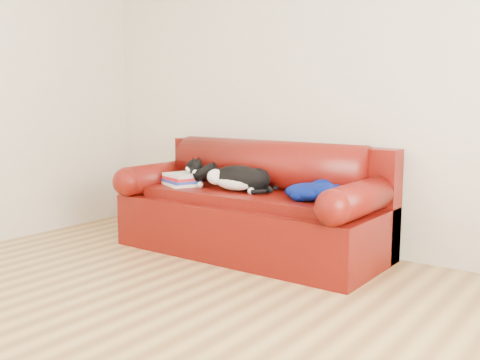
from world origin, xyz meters
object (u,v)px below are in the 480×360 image
Objects in this scene: blanket at (313,191)px; book_stack at (182,180)px; sofa_base at (251,223)px; cat at (238,179)px.

book_stack is at bearing -177.04° from blanket.
blanket reaches higher than book_stack.
blanket is (0.58, -0.06, 0.32)m from sofa_base.
cat reaches higher than book_stack.
blanket is (0.66, 0.01, -0.03)m from cat.
book_stack is at bearing -169.09° from sofa_base.
cat is 1.47× the size of blanket.
book_stack is 1.20m from blanket.
blanket is at bearing 2.96° from book_stack.
book_stack is 0.54× the size of cat.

